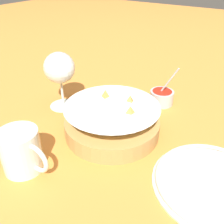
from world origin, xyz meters
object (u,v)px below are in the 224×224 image
Objects in this scene: beer_mug at (22,152)px; sauce_cup at (161,97)px; wine_glass at (60,70)px; side_plate at (213,184)px; food_basket at (112,120)px.

sauce_cup is at bearing 73.50° from beer_mug.
wine_glass is at bearing 115.51° from beer_mug.
sauce_cup is at bearing 132.00° from side_plate.
beer_mug is at bearing -106.50° from sauce_cup.
food_basket is 1.43× the size of wine_glass.
beer_mug is (-0.08, -0.20, 0.01)m from food_basket.
beer_mug is 0.37m from side_plate.
beer_mug is (0.11, -0.23, -0.07)m from wine_glass.
wine_glass is 0.70× the size of side_plate.
food_basket is 1.90× the size of sauce_cup.
food_basket is 0.22m from beer_mug.
sauce_cup is 0.42m from beer_mug.
wine_glass is at bearing 171.01° from food_basket.
food_basket is at bearing 171.65° from side_plate.
side_plate is at bearing 26.20° from beer_mug.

